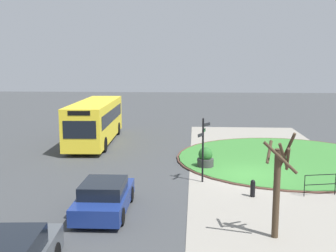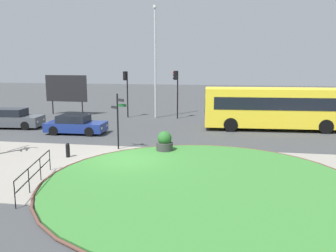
{
  "view_description": "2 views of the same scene",
  "coord_description": "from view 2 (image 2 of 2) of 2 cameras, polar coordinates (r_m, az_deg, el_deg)",
  "views": [
    {
      "loc": [
        -20.23,
        2.75,
        5.78
      ],
      "look_at": [
        1.26,
        4.19,
        2.39
      ],
      "focal_mm": 42.77,
      "sensor_mm": 36.0,
      "label": 1
    },
    {
      "loc": [
        4.88,
        -16.8,
        4.94
      ],
      "look_at": [
        1.66,
        2.5,
        1.4
      ],
      "focal_mm": 38.27,
      "sensor_mm": 36.0,
      "label": 2
    }
  ],
  "objects": [
    {
      "name": "ground",
      "position": [
        18.18,
        -6.5,
        -5.58
      ],
      "size": [
        120.0,
        120.0,
        0.0
      ],
      "primitive_type": "plane",
      "color": "#3D3F42"
    },
    {
      "name": "sidewalk_paving",
      "position": [
        16.79,
        -7.91,
        -6.92
      ],
      "size": [
        32.0,
        8.99,
        0.02
      ],
      "primitive_type": "cube",
      "color": "gray",
      "rests_on": "ground"
    },
    {
      "name": "grass_island",
      "position": [
        14.91,
        5.33,
        -8.95
      ],
      "size": [
        12.86,
        12.86,
        0.1
      ],
      "primitive_type": "cylinder",
      "color": "#387A33",
      "rests_on": "ground"
    },
    {
      "name": "grass_kerb_ring",
      "position": [
        14.9,
        5.33,
        -8.93
      ],
      "size": [
        13.17,
        13.17,
        0.11
      ],
      "primitive_type": "torus",
      "color": "brown",
      "rests_on": "ground"
    },
    {
      "name": "signpost_directional",
      "position": [
        20.29,
        -7.95,
        1.36
      ],
      "size": [
        0.99,
        0.61,
        3.18
      ],
      "color": "black",
      "rests_on": "ground"
    },
    {
      "name": "bollard_foreground",
      "position": [
        19.37,
        -15.67,
        -3.69
      ],
      "size": [
        0.21,
        0.21,
        0.78
      ],
      "color": "black",
      "rests_on": "ground"
    },
    {
      "name": "railing_grass_edge",
      "position": [
        15.27,
        -20.47,
        -6.75
      ],
      "size": [
        0.98,
        4.29,
        0.98
      ],
      "rotation": [
        0.0,
        0.0,
        4.93
      ],
      "color": "black",
      "rests_on": "ground"
    },
    {
      "name": "bus_yellow",
      "position": [
        27.2,
        16.73,
        2.83
      ],
      "size": [
        10.29,
        3.01,
        3.02
      ],
      "rotation": [
        0.0,
        0.0,
        3.19
      ],
      "color": "yellow",
      "rests_on": "ground"
    },
    {
      "name": "car_near_lane",
      "position": [
        29.32,
        -23.51,
        1.05
      ],
      "size": [
        4.4,
        2.11,
        1.46
      ],
      "rotation": [
        0.0,
        0.0,
        0.08
      ],
      "color": "#474C51",
      "rests_on": "ground"
    },
    {
      "name": "car_far_lane",
      "position": [
        25.61,
        -14.51,
        0.19
      ],
      "size": [
        4.1,
        1.95,
        1.29
      ],
      "rotation": [
        0.0,
        0.0,
        0.02
      ],
      "color": "navy",
      "rests_on": "ground"
    },
    {
      "name": "traffic_light_near",
      "position": [
        31.19,
        1.3,
        6.72
      ],
      "size": [
        0.49,
        0.26,
        4.14
      ],
      "rotation": [
        0.0,
        0.0,
        3.13
      ],
      "color": "black",
      "rests_on": "ground"
    },
    {
      "name": "traffic_light_far",
      "position": [
        32.01,
        -6.71,
        6.66
      ],
      "size": [
        0.48,
        0.32,
        4.07
      ],
      "rotation": [
        0.0,
        0.0,
        2.87
      ],
      "color": "black",
      "rests_on": "ground"
    },
    {
      "name": "lamppost_tall",
      "position": [
        31.51,
        -2.05,
        10.56
      ],
      "size": [
        0.32,
        0.32,
        9.62
      ],
      "color": "#B7B7BC",
      "rests_on": "ground"
    },
    {
      "name": "billboard_left",
      "position": [
        34.83,
        -15.86,
        5.69
      ],
      "size": [
        4.12,
        0.29,
        3.69
      ],
      "rotation": [
        0.0,
        0.0,
        -0.03
      ],
      "color": "black",
      "rests_on": "ground"
    },
    {
      "name": "planter_near_signpost",
      "position": [
        19.71,
        -0.55,
        -2.66
      ],
      "size": [
        0.92,
        0.92,
        1.18
      ],
      "color": "#383838",
      "rests_on": "ground"
    }
  ]
}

